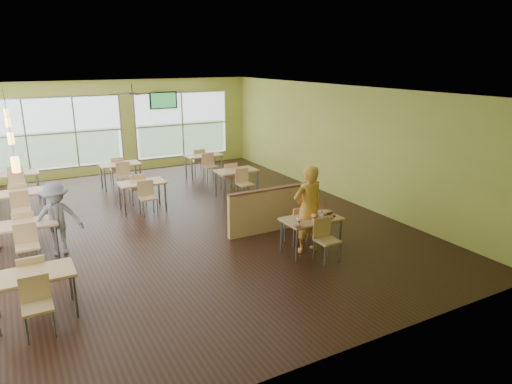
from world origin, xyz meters
TOP-DOWN VIEW (x-y plane):
  - room at (0.00, 0.00)m, footprint 12.00×12.04m
  - window_bays at (-2.65, 3.08)m, footprint 9.24×10.24m
  - main_table at (2.00, -3.00)m, footprint 1.22×1.52m
  - half_wall_divider at (2.00, -1.55)m, footprint 2.40×0.14m
  - dining_tables at (-1.05, 1.71)m, footprint 6.92×8.72m
  - pendant_lights at (-3.20, 0.68)m, footprint 0.11×7.31m
  - ceiling_fan at (-0.00, 3.00)m, footprint 1.25×1.25m
  - tv_backwall at (1.80, 5.90)m, footprint 1.00×0.07m
  - man_plaid at (1.96, -2.92)m, footprint 0.68×0.46m
  - patron_grey at (-2.60, -0.57)m, footprint 1.01×0.61m
  - cup_blue at (1.57, -3.17)m, footprint 0.09×0.09m
  - cup_yellow at (1.96, -3.13)m, footprint 0.10×0.10m
  - cup_red_near at (2.11, -3.18)m, footprint 0.09×0.09m
  - cup_red_far at (2.26, -3.10)m, footprint 0.10×0.10m
  - food_basket at (2.46, -2.92)m, footprint 0.24×0.24m
  - ketchup_cup at (2.46, -3.15)m, footprint 0.06×0.06m
  - wrapper_left at (1.48, -3.26)m, footprint 0.18×0.17m
  - wrapper_mid at (2.07, -2.85)m, footprint 0.28×0.27m
  - wrapper_right at (2.35, -3.21)m, footprint 0.15×0.14m

SIDE VIEW (x-z plane):
  - half_wall_divider at x=2.00m, z-range 0.00..1.04m
  - dining_tables at x=-1.05m, z-range 0.20..1.07m
  - main_table at x=2.00m, z-range 0.20..1.07m
  - ketchup_cup at x=2.46m, z-range 0.75..0.78m
  - patron_grey at x=-2.60m, z-range 0.00..1.53m
  - wrapper_right at x=2.35m, z-range 0.75..0.78m
  - wrapper_left at x=1.48m, z-range 0.75..0.79m
  - wrapper_mid at x=2.07m, z-range 0.75..0.81m
  - food_basket at x=2.46m, z-range 0.75..0.81m
  - cup_red_near at x=2.11m, z-range 0.65..0.98m
  - cup_blue at x=1.57m, z-range 0.65..0.99m
  - cup_yellow at x=1.96m, z-range 0.65..0.99m
  - cup_red_far at x=2.26m, z-range 0.64..1.01m
  - man_plaid at x=1.96m, z-range 0.00..1.85m
  - window_bays at x=-2.65m, z-range 0.29..2.66m
  - room at x=0.00m, z-range 0.00..3.20m
  - tv_backwall at x=1.80m, z-range 2.15..2.75m
  - pendant_lights at x=-3.20m, z-range 2.02..2.88m
  - ceiling_fan at x=0.00m, z-range 2.80..3.09m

